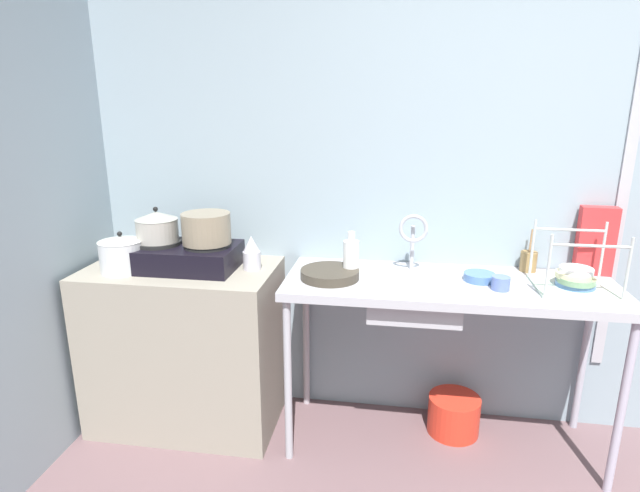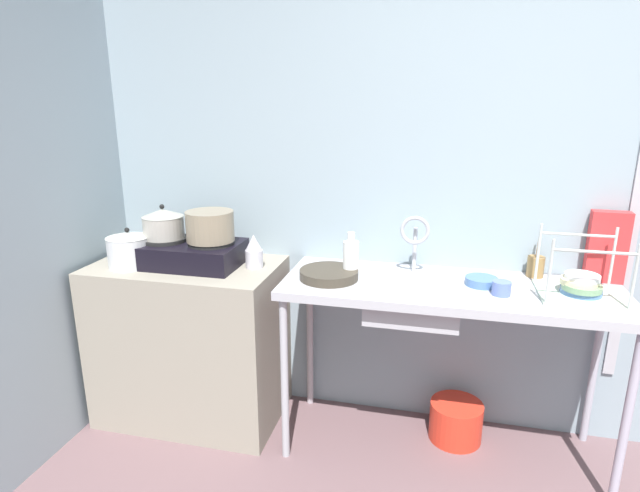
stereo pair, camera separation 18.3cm
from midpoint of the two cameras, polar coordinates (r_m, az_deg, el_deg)
wall_back at (r=2.71m, az=29.19°, el=4.69°), size 5.57×0.10×2.43m
counter_concrete at (r=2.80m, az=-12.38°, el=-10.34°), size 0.94×0.54×0.85m
counter_sink at (r=2.41m, az=16.32°, el=-5.75°), size 1.50×0.54×0.85m
stove at (r=2.62m, az=-12.57°, el=-0.75°), size 0.53×0.32×0.13m
pot_on_left_burner at (r=2.64m, az=-15.23°, el=2.45°), size 0.20×0.20×0.17m
pot_on_right_burner at (r=2.53m, az=-10.18°, el=2.19°), size 0.23×0.23×0.15m
pot_beside_stove at (r=2.66m, az=-18.76°, el=-0.38°), size 0.21×0.21×0.20m
percolator at (r=2.51m, az=-5.34°, el=-0.65°), size 0.09×0.09×0.17m
sink_basin at (r=2.36m, az=12.53°, el=-5.98°), size 0.41×0.35×0.14m
faucet at (r=2.43m, az=12.70°, el=1.24°), size 0.14×0.08×0.29m
frying_pan at (r=2.37m, az=3.22°, el=-3.20°), size 0.27×0.27×0.04m
dish_rack at (r=2.45m, az=29.03°, el=-3.97°), size 0.32×0.29×0.28m
cup_by_rack at (r=2.33m, az=21.77°, el=-4.43°), size 0.08×0.08×0.06m
small_bowl_on_drainboard at (r=2.42m, az=19.68°, el=-3.75°), size 0.14×0.14×0.04m
bottle_by_sink at (r=2.38m, az=5.66°, el=-1.39°), size 0.07×0.07×0.22m
cereal_box at (r=2.68m, az=31.17°, el=-0.10°), size 0.17×0.08×0.33m
utensil_jar at (r=2.63m, az=24.81°, el=-2.08°), size 0.08×0.08×0.21m
bucket_on_floor at (r=2.81m, az=16.84°, el=-18.24°), size 0.26×0.26×0.20m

